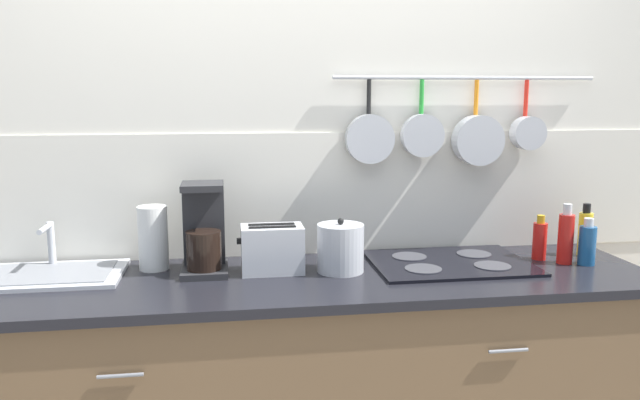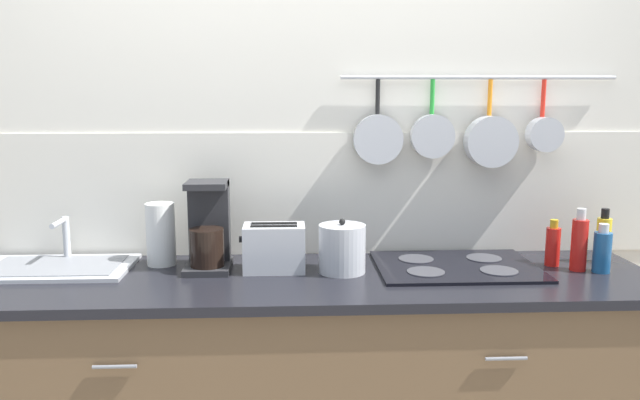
{
  "view_description": "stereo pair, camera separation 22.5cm",
  "coord_description": "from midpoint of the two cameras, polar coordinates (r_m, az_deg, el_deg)",
  "views": [
    {
      "loc": [
        -0.3,
        -2.2,
        1.59
      ],
      "look_at": [
        0.04,
        0.0,
        1.21
      ],
      "focal_mm": 35.0,
      "sensor_mm": 36.0,
      "label": 1
    },
    {
      "loc": [
        -0.07,
        -2.22,
        1.59
      ],
      "look_at": [
        0.04,
        0.0,
        1.21
      ],
      "focal_mm": 35.0,
      "sensor_mm": 36.0,
      "label": 2
    }
  ],
  "objects": [
    {
      "name": "wall_back",
      "position": [
        2.6,
        1.35,
        2.82
      ],
      "size": [
        7.2,
        0.16,
        2.6
      ],
      "color": "silver",
      "rests_on": "ground_plane"
    },
    {
      "name": "cabinet_base",
      "position": [
        2.49,
        1.82,
        -17.64
      ],
      "size": [
        2.54,
        0.63,
        0.89
      ],
      "color": "brown",
      "rests_on": "ground_plane"
    },
    {
      "name": "countertop",
      "position": [
        2.32,
        1.88,
        -7.42
      ],
      "size": [
        2.58,
        0.65,
        0.03
      ],
      "color": "black",
      "rests_on": "cabinet_base"
    },
    {
      "name": "sink_basin",
      "position": [
        2.55,
        -20.69,
        -5.69
      ],
      "size": [
        0.57,
        0.36,
        0.18
      ],
      "color": "#B7BABF",
      "rests_on": "countertop"
    },
    {
      "name": "paper_towel_roll",
      "position": [
        2.49,
        -11.87,
        -3.11
      ],
      "size": [
        0.11,
        0.11,
        0.24
      ],
      "color": "white",
      "rests_on": "countertop"
    },
    {
      "name": "coffee_maker",
      "position": [
        2.41,
        -7.55,
        -2.96
      ],
      "size": [
        0.17,
        0.22,
        0.34
      ],
      "color": "#262628",
      "rests_on": "countertop"
    },
    {
      "name": "toaster",
      "position": [
        2.36,
        -1.48,
        -4.43
      ],
      "size": [
        0.25,
        0.14,
        0.18
      ],
      "color": "#B7BABF",
      "rests_on": "countertop"
    },
    {
      "name": "kettle",
      "position": [
        2.35,
        4.79,
        -4.48
      ],
      "size": [
        0.18,
        0.18,
        0.21
      ],
      "color": "#B7BABF",
      "rests_on": "countertop"
    },
    {
      "name": "cooktop",
      "position": [
        2.5,
        14.89,
        -5.91
      ],
      "size": [
        0.61,
        0.46,
        0.01
      ],
      "color": "black",
      "rests_on": "countertop"
    },
    {
      "name": "bottle_dish_soap",
      "position": [
        2.64,
        22.85,
        -3.87
      ],
      "size": [
        0.06,
        0.06,
        0.18
      ],
      "color": "red",
      "rests_on": "countertop"
    },
    {
      "name": "bottle_hot_sauce",
      "position": [
        2.6,
        24.96,
        -3.63
      ],
      "size": [
        0.06,
        0.06,
        0.24
      ],
      "color": "red",
      "rests_on": "countertop"
    },
    {
      "name": "bottle_sesame_oil",
      "position": [
        2.61,
        26.73,
        -4.24
      ],
      "size": [
        0.07,
        0.07,
        0.19
      ],
      "color": "navy",
      "rests_on": "countertop"
    },
    {
      "name": "bottle_vinegar",
      "position": [
        2.77,
        26.65,
        -3.21
      ],
      "size": [
        0.06,
        0.06,
        0.22
      ],
      "color": "yellow",
      "rests_on": "countertop"
    }
  ]
}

